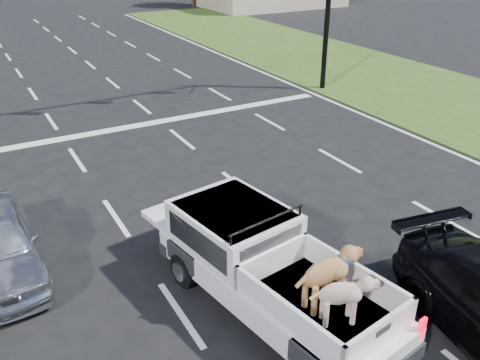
# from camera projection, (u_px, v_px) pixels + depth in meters

# --- Properties ---
(ground) EXTENTS (160.00, 160.00, 0.00)m
(ground) POSITION_uv_depth(u_px,v_px,m) (261.00, 285.00, 10.13)
(ground) COLOR black
(ground) RESTS_ON ground
(road_markings) EXTENTS (17.75, 60.00, 0.01)m
(road_markings) POSITION_uv_depth(u_px,v_px,m) (147.00, 165.00, 15.25)
(road_markings) COLOR silver
(road_markings) RESTS_ON ground
(grass_shoulder_right) EXTENTS (8.00, 60.00, 0.06)m
(grass_shoulder_right) POSITION_uv_depth(u_px,v_px,m) (458.00, 104.00, 20.51)
(grass_shoulder_right) COLOR #274615
(grass_shoulder_right) RESTS_ON ground
(pickup_truck) EXTENTS (2.59, 5.26, 1.89)m
(pickup_truck) POSITION_uv_depth(u_px,v_px,m) (268.00, 268.00, 9.16)
(pickup_truck) COLOR black
(pickup_truck) RESTS_ON ground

